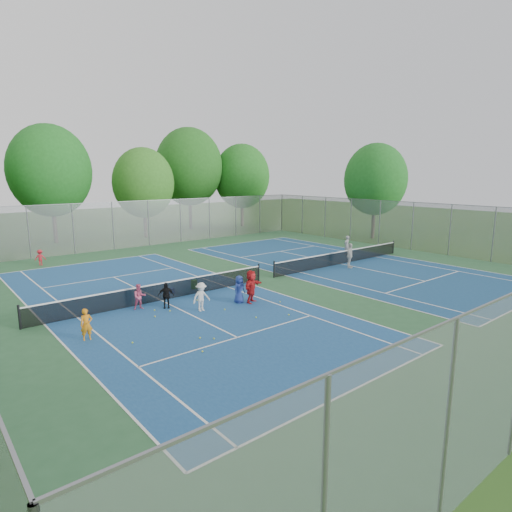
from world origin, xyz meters
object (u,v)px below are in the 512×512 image
Objects in this scene: ball_hopper at (194,284)px; instructor at (347,245)px; net_left at (161,292)px; ball_crate at (171,290)px; net_right at (341,258)px.

instructor is at bearing 4.18° from ball_hopper.
ball_hopper is 0.33× the size of instructor.
ball_crate is at bearing 42.68° from net_left.
net_left is at bearing 2.05° from instructor.
instructor is at bearing 33.27° from net_right.
net_right is 8.35× the size of instructor.
instructor reaches higher than ball_crate.
ball_hopper is at bearing 19.91° from net_left.
net_right is 3.58m from instructor.
ball_crate is (1.08, 1.00, -0.31)m from net_left.
net_right is 11.57m from ball_hopper.
net_left is 25.10× the size of ball_hopper.
net_left is at bearing 180.00° from net_right.
net_left is at bearing -160.09° from ball_hopper.
ball_hopper is (1.39, -0.10, 0.11)m from ball_crate.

